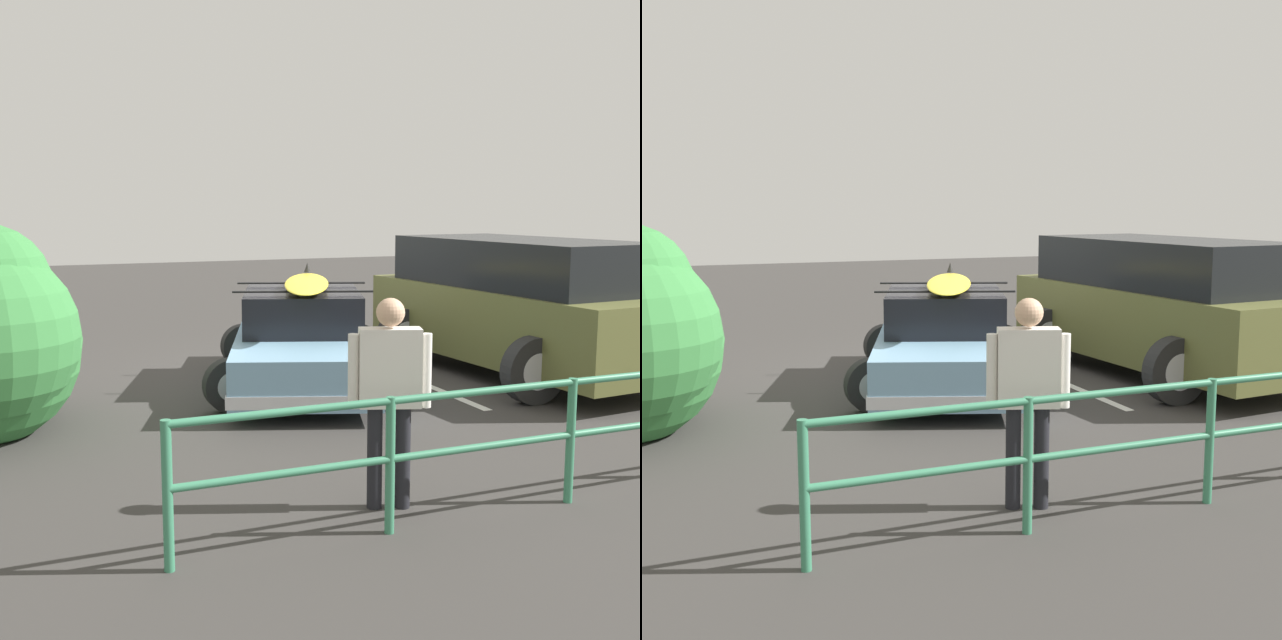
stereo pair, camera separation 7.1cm
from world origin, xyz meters
TOP-DOWN VIEW (x-y plane):
  - ground_plane at (0.00, 0.00)m, footprint 44.00×44.00m
  - parking_stripe at (-1.39, 0.51)m, footprint 0.12×4.00m
  - sedan_car at (0.12, 0.47)m, footprint 3.09×4.48m
  - suv_car at (-2.91, 0.93)m, footprint 2.93×5.02m
  - person_bystander at (1.04, 4.72)m, footprint 0.61×0.34m

SIDE VIEW (x-z plane):
  - ground_plane at x=0.00m, z-range -0.02..0.00m
  - parking_stripe at x=-1.39m, z-range 0.00..0.00m
  - sedan_car at x=0.12m, z-range -0.17..1.36m
  - suv_car at x=-2.91m, z-range 0.03..1.91m
  - person_bystander at x=1.04m, z-range 0.17..1.82m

